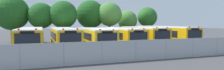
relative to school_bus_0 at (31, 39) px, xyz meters
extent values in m
plane|color=#424244|center=(8.83, 0.23, -1.43)|extent=(160.00, 160.00, 0.00)
cube|color=#EAA80C|center=(0.00, 0.03, -0.02)|extent=(2.77, 11.01, 2.11)
cube|color=white|center=(0.00, 0.03, 1.09)|extent=(2.72, 10.79, 0.12)
cube|color=black|center=(-0.14, -5.52, -0.90)|extent=(2.55, 0.22, 0.36)
cube|color=black|center=(-0.14, -5.47, 0.36)|extent=(2.05, 0.11, 1.01)
cube|color=black|center=(1.28, 0.29, 0.32)|extent=(0.26, 8.54, 0.76)
cube|color=black|center=(-1.26, 0.36, 0.32)|extent=(0.26, 8.54, 0.76)
cube|color=black|center=(0.00, 0.03, -0.44)|extent=(2.80, 11.12, 0.10)
sphere|color=red|center=(0.55, -5.32, 1.19)|extent=(0.18, 0.18, 0.18)
sphere|color=red|center=(-0.82, -5.28, 1.19)|extent=(0.18, 0.18, 0.18)
cube|color=black|center=(-0.14, -5.48, 0.93)|extent=(1.12, 0.11, 0.24)
cylinder|color=black|center=(1.00, -4.08, -0.93)|extent=(0.31, 1.01, 1.00)
cylinder|color=black|center=(-1.21, -4.02, -0.93)|extent=(0.31, 1.01, 1.00)
cylinder|color=black|center=(1.20, 3.67, -0.93)|extent=(0.31, 1.01, 1.00)
cylinder|color=black|center=(-1.01, 3.73, -0.93)|extent=(0.31, 1.01, 1.00)
cube|color=yellow|center=(3.59, 0.28, -0.04)|extent=(2.49, 10.76, 2.07)
cube|color=white|center=(3.59, 0.28, 1.05)|extent=(2.44, 10.55, 0.12)
cube|color=black|center=(3.55, -5.16, -0.90)|extent=(2.45, 0.18, 0.36)
cube|color=black|center=(3.55, -5.11, 0.33)|extent=(1.97, 0.08, 0.99)
cube|color=black|center=(4.82, 0.57, 0.29)|extent=(0.11, 8.38, 0.74)
cube|color=black|center=(2.37, 0.59, 0.29)|extent=(0.11, 8.38, 0.74)
cube|color=black|center=(3.59, 0.28, -0.46)|extent=(2.52, 10.87, 0.10)
sphere|color=red|center=(4.21, -4.94, 1.15)|extent=(0.18, 0.18, 0.18)
sphere|color=red|center=(2.89, -4.93, 1.15)|extent=(0.18, 0.18, 0.18)
cube|color=black|center=(3.55, -5.12, 0.89)|extent=(1.08, 0.09, 0.24)
cylinder|color=black|center=(4.62, -3.70, -0.93)|extent=(0.29, 1.00, 1.00)
cylinder|color=black|center=(2.50, -3.68, -0.93)|extent=(0.29, 1.00, 1.00)
cylinder|color=black|center=(4.68, 3.84, -0.93)|extent=(0.29, 1.00, 1.00)
cylinder|color=black|center=(2.56, 3.86, -0.93)|extent=(0.29, 1.00, 1.00)
cube|color=yellow|center=(7.19, 0.00, -0.08)|extent=(2.66, 10.33, 1.99)
cube|color=white|center=(7.19, 0.00, 0.97)|extent=(2.61, 10.13, 0.12)
cube|color=black|center=(7.10, -5.22, -0.90)|extent=(2.53, 0.20, 0.36)
cube|color=black|center=(7.10, -5.17, 0.28)|extent=(2.03, 0.10, 0.96)
cube|color=black|center=(8.45, 0.28, 0.24)|extent=(0.18, 8.03, 0.72)
cube|color=black|center=(5.93, 0.32, 0.24)|extent=(0.18, 8.03, 0.72)
cube|color=black|center=(7.19, 0.00, -0.48)|extent=(2.69, 10.44, 0.10)
sphere|color=red|center=(7.78, -5.01, 1.07)|extent=(0.18, 0.18, 0.18)
sphere|color=red|center=(6.42, -4.98, 1.07)|extent=(0.18, 0.18, 0.18)
cube|color=black|center=(7.10, -5.18, 0.81)|extent=(1.12, 0.10, 0.24)
cylinder|color=black|center=(8.22, -3.76, -0.93)|extent=(0.30, 1.00, 1.00)
cylinder|color=black|center=(6.02, -3.73, -0.93)|extent=(0.30, 1.00, 1.00)
cylinder|color=black|center=(8.34, 3.32, -0.93)|extent=(0.30, 1.00, 1.00)
cylinder|color=black|center=(6.14, 3.36, -0.93)|extent=(0.30, 1.00, 1.00)
cube|color=#EAA80C|center=(10.69, 0.11, -0.08)|extent=(2.55, 10.08, 2.00)
cube|color=white|center=(10.69, 0.11, 0.99)|extent=(2.50, 9.88, 0.12)
cube|color=black|center=(10.65, -4.99, -0.90)|extent=(2.53, 0.18, 0.36)
cube|color=black|center=(10.65, -4.94, 0.29)|extent=(2.03, 0.08, 0.96)
cube|color=black|center=(11.95, 0.40, 0.25)|extent=(0.10, 7.85, 0.72)
cube|color=black|center=(9.43, 0.42, 0.25)|extent=(0.10, 7.85, 0.72)
cube|color=black|center=(10.69, 0.11, -0.48)|extent=(2.58, 10.18, 0.10)
sphere|color=red|center=(11.33, -4.78, 1.09)|extent=(0.18, 0.18, 0.18)
sphere|color=red|center=(9.97, -4.77, 1.09)|extent=(0.18, 0.18, 0.18)
cube|color=black|center=(10.65, -4.95, 0.83)|extent=(1.11, 0.09, 0.24)
cylinder|color=black|center=(11.76, -3.53, -0.93)|extent=(0.29, 1.00, 1.00)
cylinder|color=black|center=(9.56, -3.51, -0.93)|extent=(0.29, 1.00, 1.00)
cylinder|color=black|center=(11.81, 3.33, -0.93)|extent=(0.29, 1.00, 1.00)
cylinder|color=black|center=(9.62, 3.35, -0.93)|extent=(0.29, 1.00, 1.00)
cube|color=#EAA80C|center=(14.00, 0.40, -0.03)|extent=(2.54, 9.33, 2.09)
cube|color=white|center=(14.00, 0.40, 1.07)|extent=(2.49, 9.14, 0.12)
cube|color=black|center=(14.02, -4.33, -0.90)|extent=(2.55, 0.17, 0.36)
cube|color=black|center=(14.02, -4.28, 0.35)|extent=(2.05, 0.07, 1.00)
cube|color=black|center=(15.27, 0.71, 0.30)|extent=(0.07, 7.27, 0.75)
cube|color=black|center=(12.73, 0.70, 0.30)|extent=(0.07, 7.27, 0.75)
cube|color=black|center=(14.00, 0.40, -0.45)|extent=(2.56, 9.42, 0.10)
sphere|color=red|center=(14.71, -4.11, 1.17)|extent=(0.18, 0.18, 0.18)
sphere|color=red|center=(13.33, -4.11, 1.17)|extent=(0.18, 0.18, 0.18)
cube|color=black|center=(14.02, -4.29, 0.91)|extent=(1.13, 0.08, 0.24)
cylinder|color=black|center=(15.13, -2.85, -0.93)|extent=(0.28, 1.00, 1.00)
cylinder|color=black|center=(12.90, -2.86, -0.93)|extent=(0.28, 1.00, 1.00)
cylinder|color=black|center=(15.10, 3.27, -0.93)|extent=(0.28, 1.00, 1.00)
cylinder|color=black|center=(12.88, 3.26, -0.93)|extent=(0.28, 1.00, 1.00)
cube|color=#EAA80C|center=(17.55, 0.43, 0.01)|extent=(2.62, 11.53, 2.17)
cube|color=white|center=(17.55, 0.43, 1.15)|extent=(2.57, 11.30, 0.12)
cube|color=black|center=(17.65, -5.39, -0.90)|extent=(2.47, 0.20, 0.36)
cube|color=black|center=(17.65, -5.34, 0.40)|extent=(1.98, 0.09, 1.04)
cube|color=black|center=(18.77, 0.75, 0.35)|extent=(0.20, 8.96, 0.78)
cube|color=black|center=(16.31, 0.70, 0.35)|extent=(0.20, 8.96, 0.78)
cube|color=black|center=(17.55, 0.43, -0.43)|extent=(2.65, 11.64, 0.10)
sphere|color=red|center=(18.31, -5.16, 1.25)|extent=(0.18, 0.18, 0.18)
sphere|color=red|center=(16.98, -5.18, 1.25)|extent=(0.18, 0.18, 0.18)
cube|color=black|center=(17.65, -5.35, 0.99)|extent=(1.09, 0.10, 0.24)
cylinder|color=black|center=(18.69, -3.90, -0.93)|extent=(0.30, 1.00, 1.00)
cylinder|color=black|center=(16.55, -3.94, -0.93)|extent=(0.30, 1.00, 1.00)
cylinder|color=black|center=(18.55, 4.39, -0.93)|extent=(0.30, 1.00, 1.00)
cylinder|color=black|center=(16.41, 4.35, -0.93)|extent=(0.30, 1.00, 1.00)
cylinder|color=#4C3823|center=(-2.84, 10.55, -0.10)|extent=(0.44, 0.44, 2.65)
sphere|color=#1E561E|center=(-2.84, 10.55, 3.17)|extent=(5.19, 5.19, 5.19)
sphere|color=#1E561E|center=(-2.60, 10.92, 3.19)|extent=(3.95, 3.95, 3.95)
cylinder|color=#4C3823|center=(1.33, 9.31, -0.07)|extent=(0.35, 0.35, 2.72)
sphere|color=#1E561E|center=(1.33, 9.31, 2.78)|extent=(3.98, 3.98, 3.98)
sphere|color=#1E561E|center=(1.58, 9.13, 2.82)|extent=(3.07, 3.07, 3.07)
cylinder|color=#4C3823|center=(4.55, 8.34, -0.04)|extent=(0.30, 0.30, 2.77)
sphere|color=#1E561E|center=(4.55, 8.34, 2.94)|extent=(4.27, 4.27, 4.27)
sphere|color=#1E561E|center=(4.65, 8.46, 3.32)|extent=(2.80, 2.80, 2.80)
cylinder|color=#4C3823|center=(9.41, 10.59, -0.06)|extent=(0.32, 0.32, 2.74)
sphere|color=#1E561E|center=(9.41, 10.59, 3.14)|extent=(4.86, 4.86, 4.86)
sphere|color=#1E561E|center=(9.39, 10.88, 3.13)|extent=(2.98, 2.98, 2.98)
cylinder|color=#4C3823|center=(12.26, 8.79, 0.09)|extent=(0.41, 0.41, 3.04)
sphere|color=#478438|center=(12.26, 8.79, 3.14)|extent=(4.08, 4.08, 4.08)
sphere|color=#478438|center=(12.94, 8.96, 3.05)|extent=(3.13, 3.13, 3.13)
cylinder|color=#4C3823|center=(16.45, 10.78, -0.34)|extent=(0.39, 0.39, 2.17)
sphere|color=#478438|center=(16.45, 10.78, 2.11)|extent=(3.66, 3.66, 3.66)
sphere|color=#478438|center=(17.01, 10.52, 2.04)|extent=(2.29, 2.29, 2.29)
cylinder|color=#4C3823|center=(20.44, 10.40, -0.03)|extent=(0.42, 0.42, 2.79)
sphere|color=#286623|center=(20.44, 10.40, 2.76)|extent=(3.72, 3.72, 3.72)
sphere|color=#286623|center=(19.83, 10.07, 2.76)|extent=(2.82, 2.82, 2.82)
cylinder|color=#9EA0A3|center=(-0.52, -8.99, -0.55)|extent=(0.07, 0.07, 1.76)
cylinder|color=#9EA0A3|center=(2.42, -8.99, -0.55)|extent=(0.07, 0.07, 1.76)
cylinder|color=#9EA0A3|center=(5.35, -8.99, -0.55)|extent=(0.07, 0.07, 1.76)
cylinder|color=#9EA0A3|center=(8.28, -8.99, -0.55)|extent=(0.07, 0.07, 1.76)
cylinder|color=#9EA0A3|center=(11.22, -8.99, -0.55)|extent=(0.07, 0.07, 1.76)
cylinder|color=#9EA0A3|center=(14.15, -8.99, -0.55)|extent=(0.07, 0.07, 1.76)
cylinder|color=#9EA0A3|center=(17.09, -8.99, -0.55)|extent=(0.07, 0.07, 1.76)
cube|color=#ADB2B7|center=(8.28, -8.99, -0.55)|extent=(23.47, 0.02, 1.72)
cylinder|color=#9EA0A3|center=(8.28, -8.99, 0.30)|extent=(23.47, 0.04, 0.04)
cone|color=#EA5914|center=(6.42, -7.46, -1.11)|extent=(0.47, 0.47, 0.62)
camera|label=1|loc=(0.55, -24.28, 1.80)|focal=33.26mm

